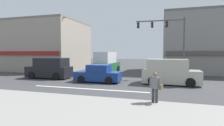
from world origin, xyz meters
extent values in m
plane|color=#3D3D3F|center=(0.00, 0.00, 0.00)|extent=(120.00, 120.00, 0.00)
cube|color=silver|center=(0.00, -3.50, 0.00)|extent=(9.00, 0.24, 0.01)
cube|color=gray|center=(0.00, -8.50, 0.08)|extent=(40.00, 5.00, 0.16)
cube|color=gray|center=(-12.02, 8.42, 3.55)|extent=(10.48, 9.30, 7.09)
cube|color=maroon|center=(-12.02, 3.67, 2.60)|extent=(9.96, 0.24, 0.50)
cube|color=slate|center=(-12.02, 8.42, 7.24)|extent=(10.48, 9.30, 0.30)
cube|color=gray|center=(11.35, 11.34, 3.79)|extent=(12.05, 8.81, 7.58)
cube|color=#4C4742|center=(11.35, 6.83, 2.60)|extent=(11.45, 0.24, 0.50)
cube|color=#635F5B|center=(11.35, 11.34, 7.73)|extent=(12.05, 8.81, 0.30)
cylinder|color=brown|center=(-7.17, 4.34, 3.72)|extent=(0.22, 0.22, 7.43)
cube|color=#473828|center=(-7.17, 4.34, 7.03)|extent=(1.40, 0.12, 0.10)
cylinder|color=#47474C|center=(7.29, 3.70, 3.10)|extent=(0.18, 0.18, 6.20)
cylinder|color=#47474C|center=(4.89, 3.61, 5.95)|extent=(4.80, 0.30, 0.12)
cube|color=black|center=(5.61, 3.64, 5.55)|extent=(0.21, 0.25, 0.60)
sphere|color=black|center=(5.49, 3.63, 5.73)|extent=(0.12, 0.12, 0.12)
sphere|color=orange|center=(5.49, 3.63, 5.55)|extent=(0.12, 0.12, 0.12)
sphere|color=black|center=(5.49, 3.63, 5.37)|extent=(0.12, 0.12, 0.12)
cube|color=black|center=(4.17, 3.58, 5.55)|extent=(0.21, 0.25, 0.60)
sphere|color=black|center=(4.05, 3.58, 5.73)|extent=(0.12, 0.12, 0.12)
sphere|color=orange|center=(4.05, 3.58, 5.55)|extent=(0.12, 0.12, 0.12)
sphere|color=black|center=(4.05, 3.58, 5.37)|extent=(0.12, 0.12, 0.12)
cube|color=black|center=(2.73, 3.53, 5.55)|extent=(0.21, 0.25, 0.60)
sphere|color=black|center=(2.61, 3.53, 5.73)|extent=(0.12, 0.12, 0.12)
sphere|color=orange|center=(2.61, 3.53, 5.55)|extent=(0.12, 0.12, 0.12)
sphere|color=black|center=(2.61, 3.53, 5.37)|extent=(0.12, 0.12, 0.12)
cube|color=#B7B29E|center=(5.93, 0.16, 0.66)|extent=(4.65, 1.97, 1.10)
cube|color=#B7B29E|center=(5.63, 0.17, 1.66)|extent=(3.25, 1.89, 0.90)
cube|color=#475666|center=(7.25, 0.12, 1.66)|extent=(0.11, 1.66, 0.76)
cylinder|color=black|center=(7.38, 1.04, 0.36)|extent=(0.73, 0.22, 0.72)
cylinder|color=black|center=(7.33, -0.80, 0.36)|extent=(0.73, 0.22, 0.72)
cylinder|color=black|center=(4.53, 1.12, 0.36)|extent=(0.73, 0.22, 0.72)
cylinder|color=black|center=(4.48, -0.72, 0.36)|extent=(0.73, 0.22, 0.72)
cube|color=navy|center=(-0.35, -0.44, 0.54)|extent=(4.11, 1.72, 0.80)
cube|color=navy|center=(-0.25, -0.44, 1.26)|extent=(1.91, 1.57, 0.64)
cube|color=#475666|center=(-1.22, -0.44, 1.26)|extent=(0.07, 1.44, 0.54)
cylinder|color=black|center=(-1.62, -1.29, 0.32)|extent=(0.64, 0.18, 0.64)
cylinder|color=black|center=(-1.63, 0.41, 0.32)|extent=(0.64, 0.18, 0.64)
cylinder|color=black|center=(0.92, -1.28, 0.32)|extent=(0.64, 0.18, 0.64)
cylinder|color=black|center=(0.91, 0.42, 0.32)|extent=(0.64, 0.18, 0.64)
cube|color=#1E6033|center=(-1.80, 6.73, 0.75)|extent=(2.28, 5.69, 1.20)
cube|color=silver|center=(-1.83, 6.18, 2.05)|extent=(2.07, 3.49, 1.40)
cube|color=#475666|center=(-1.74, 7.90, 2.05)|extent=(1.75, 0.15, 1.19)
cylinder|color=black|center=(-2.71, 8.51, 0.42)|extent=(0.28, 0.85, 0.84)
cylinder|color=black|center=(-0.71, 8.41, 0.42)|extent=(0.28, 0.85, 0.84)
cylinder|color=black|center=(-2.89, 5.04, 0.42)|extent=(0.28, 0.85, 0.84)
cylinder|color=black|center=(-0.89, 4.94, 0.42)|extent=(0.28, 0.85, 0.84)
cube|color=black|center=(-6.12, 0.43, 0.66)|extent=(4.61, 1.87, 1.10)
cube|color=black|center=(-5.82, 0.43, 1.66)|extent=(3.21, 1.82, 0.90)
cube|color=#475666|center=(-7.44, 0.42, 1.66)|extent=(0.07, 1.66, 0.76)
cylinder|color=black|center=(-7.54, -0.50, 0.36)|extent=(0.72, 0.20, 0.72)
cylinder|color=black|center=(-7.56, 1.34, 0.36)|extent=(0.72, 0.20, 0.72)
cylinder|color=black|center=(-4.69, -0.48, 0.36)|extent=(0.72, 0.20, 0.72)
cylinder|color=black|center=(-4.71, 1.36, 0.36)|extent=(0.72, 0.20, 0.72)
cylinder|color=#333338|center=(4.82, -6.27, 0.43)|extent=(0.14, 0.14, 0.86)
cylinder|color=#333338|center=(4.99, -6.32, 0.43)|extent=(0.14, 0.14, 0.86)
cube|color=slate|center=(4.91, -6.29, 1.15)|extent=(0.41, 0.32, 0.58)
sphere|color=brown|center=(4.91, -6.29, 1.56)|extent=(0.22, 0.22, 0.22)
cylinder|color=slate|center=(4.68, -6.22, 1.15)|extent=(0.09, 0.09, 0.56)
cylinder|color=slate|center=(5.14, -6.37, 1.15)|extent=(0.09, 0.09, 0.56)
cube|color=brown|center=(5.20, -6.44, 0.98)|extent=(0.20, 0.30, 0.24)
camera|label=1|loc=(5.25, -15.16, 2.63)|focal=28.00mm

